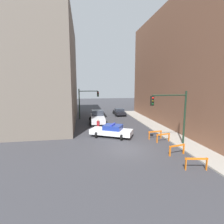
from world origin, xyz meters
name	(u,v)px	position (x,y,z in m)	size (l,w,h in m)	color
ground_plane	(126,149)	(0.00, 0.00, 0.00)	(120.00, 120.00, 0.00)	#38383D
sidewalk_right	(188,145)	(6.20, 0.00, 0.06)	(2.40, 44.00, 0.12)	#9E998E
building_corner_left	(27,72)	(-12.00, 14.00, 7.73)	(14.00, 20.00, 15.46)	#6B6056
building_right	(205,67)	(13.40, 8.00, 8.34)	(12.00, 28.00, 16.67)	brown
traffic_light_near	(174,110)	(4.73, 0.35, 3.53)	(3.64, 0.35, 5.20)	black
traffic_light_far	(86,99)	(-3.30, 15.23, 3.40)	(3.44, 0.35, 5.20)	black
police_car	(112,131)	(-0.68, 4.09, 0.72)	(5.02, 3.82, 1.52)	white
white_truck	(98,117)	(-1.62, 11.53, 0.91)	(2.77, 5.47, 1.90)	silver
parked_car_near	(119,112)	(3.17, 17.96, 0.67)	(2.33, 4.33, 1.31)	black
pedestrian_crossing	(98,126)	(-2.03, 6.09, 0.86)	(0.38, 0.38, 1.66)	black
barrier_front	(196,162)	(3.82, -4.64, 0.62)	(1.58, 0.43, 0.90)	orange
barrier_mid	(177,148)	(3.89, -1.99, 0.62)	(1.58, 0.44, 0.90)	orange
barrier_back	(163,136)	(4.26, 1.37, 0.62)	(1.59, 0.40, 0.90)	orange
barrier_corner	(155,133)	(3.88, 2.51, 0.62)	(1.60, 0.31, 0.90)	orange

